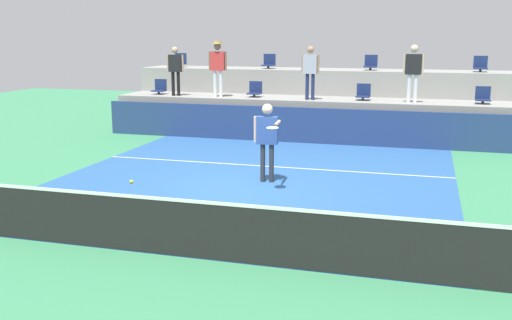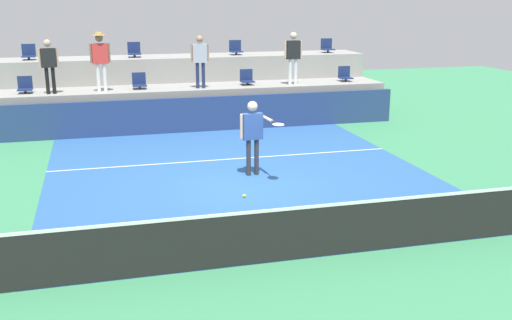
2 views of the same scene
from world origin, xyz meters
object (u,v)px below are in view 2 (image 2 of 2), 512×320
at_px(stadium_chair_upper_right, 236,49).
at_px(stadium_chair_upper_left, 134,51).
at_px(tennis_ball, 244,196).
at_px(stadium_chair_lower_far_right, 345,75).
at_px(stadium_chair_lower_left, 139,82).
at_px(stadium_chair_upper_far_left, 29,53).
at_px(stadium_chair_lower_right, 247,78).
at_px(stadium_chair_upper_far_right, 327,47).
at_px(spectator_in_grey, 49,61).
at_px(spectator_leaning_on_rail, 293,53).
at_px(tennis_player, 253,130).
at_px(stadium_chair_lower_far_left, 25,86).
at_px(spectator_with_hat, 100,55).
at_px(spectator_in_white, 200,57).

bearing_deg(stadium_chair_upper_right, stadium_chair_upper_left, 180.00).
bearing_deg(tennis_ball, stadium_chair_lower_far_right, 59.19).
bearing_deg(stadium_chair_upper_right, stadium_chair_lower_left, -153.67).
xyz_separation_m(stadium_chair_lower_far_right, stadium_chair_upper_far_left, (-10.66, 1.80, 0.85)).
height_order(stadium_chair_lower_left, stadium_chair_lower_far_right, same).
height_order(stadium_chair_lower_right, stadium_chair_upper_far_right, stadium_chair_upper_far_right).
xyz_separation_m(stadium_chair_lower_right, stadium_chair_lower_far_right, (3.58, 0.00, 0.00)).
relative_size(stadium_chair_upper_far_left, spectator_in_grey, 0.31).
height_order(stadium_chair_lower_far_right, spectator_leaning_on_rail, spectator_leaning_on_rail).
height_order(stadium_chair_lower_left, tennis_player, tennis_player).
height_order(stadium_chair_lower_far_right, stadium_chair_upper_far_right, stadium_chair_upper_far_right).
distance_m(stadium_chair_lower_far_right, stadium_chair_upper_right, 4.07).
xyz_separation_m(stadium_chair_lower_far_left, stadium_chair_lower_left, (3.49, 0.00, 0.00)).
xyz_separation_m(stadium_chair_lower_far_right, tennis_player, (-5.04, -6.40, -0.36)).
height_order(stadium_chair_lower_right, tennis_ball, stadium_chair_lower_right).
bearing_deg(tennis_ball, spectator_leaning_on_rail, 67.50).
relative_size(tennis_player, spectator_with_hat, 0.97).
relative_size(stadium_chair_upper_right, spectator_with_hat, 0.28).
xyz_separation_m(stadium_chair_lower_far_right, stadium_chair_upper_far_right, (0.01, 1.80, 0.85)).
bearing_deg(spectator_with_hat, tennis_player, -61.07).
height_order(spectator_with_hat, spectator_leaning_on_rail, spectator_with_hat).
distance_m(stadium_chair_lower_right, spectator_leaning_on_rail, 1.78).
bearing_deg(stadium_chair_upper_far_right, stadium_chair_upper_far_left, 180.00).
height_order(stadium_chair_lower_far_left, tennis_ball, stadium_chair_lower_far_left).
height_order(spectator_leaning_on_rail, tennis_ball, spectator_leaning_on_rail).
bearing_deg(stadium_chair_lower_left, spectator_with_hat, -161.94).
distance_m(spectator_in_white, spectator_leaning_on_rail, 3.17).
distance_m(stadium_chair_lower_right, stadium_chair_upper_left, 4.11).
bearing_deg(stadium_chair_lower_far_right, spectator_in_grey, -177.78).
distance_m(stadium_chair_lower_far_left, stadium_chair_upper_left, 4.02).
xyz_separation_m(stadium_chair_upper_right, tennis_player, (-1.49, -8.20, -1.21)).
distance_m(stadium_chair_lower_left, tennis_ball, 10.56).
height_order(spectator_with_hat, spectator_in_white, spectator_with_hat).
height_order(stadium_chair_lower_far_left, spectator_with_hat, spectator_with_hat).
bearing_deg(spectator_in_grey, stadium_chair_lower_far_left, 154.08).
relative_size(stadium_chair_upper_far_left, stadium_chair_upper_left, 1.00).
height_order(stadium_chair_lower_far_right, spectator_in_grey, spectator_in_grey).
relative_size(spectator_in_grey, spectator_in_white, 0.97).
bearing_deg(stadium_chair_lower_left, spectator_leaning_on_rail, -4.29).
relative_size(stadium_chair_upper_right, tennis_player, 0.29).
height_order(stadium_chair_upper_right, spectator_in_grey, spectator_in_grey).
bearing_deg(spectator_in_grey, stadium_chair_lower_right, 3.48).
bearing_deg(stadium_chair_upper_left, stadium_chair_lower_right, -26.57).
height_order(stadium_chair_upper_left, stadium_chair_upper_right, same).
distance_m(stadium_chair_lower_far_right, spectator_with_hat, 8.42).
xyz_separation_m(stadium_chair_lower_left, stadium_chair_lower_far_right, (7.19, 0.00, 0.00)).
bearing_deg(stadium_chair_lower_left, tennis_player, -71.44).
bearing_deg(stadium_chair_lower_right, tennis_ball, -104.32).
xyz_separation_m(stadium_chair_lower_far_right, stadium_chair_upper_right, (-3.55, 1.80, 0.85)).
xyz_separation_m(stadium_chair_upper_far_right, tennis_ball, (-6.27, -12.30, -1.40)).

